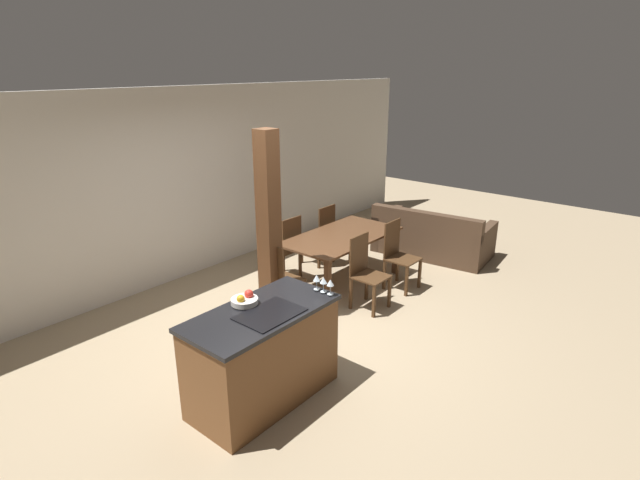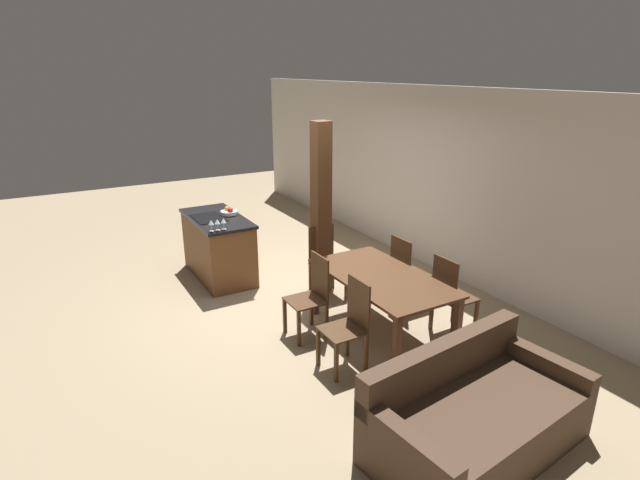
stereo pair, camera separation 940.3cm
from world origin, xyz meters
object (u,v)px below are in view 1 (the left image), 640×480
couch (432,238)px  timber_post (269,229)px  wine_glass_far (317,278)px  dining_chair_near_left (366,271)px  dining_chair_near_right (398,254)px  kitchen_island (263,355)px  wine_glass_near (330,283)px  wine_glass_middle (323,281)px  dining_chair_far_left (287,247)px  dining_table (341,241)px  dining_chair_far_right (321,234)px  fruit_bowl (245,300)px  dining_chair_head_end (279,278)px

couch → timber_post: 3.41m
wine_glass_far → timber_post: bearing=65.7°
couch → dining_chair_near_left: bearing=90.1°
wine_glass_far → dining_chair_near_right: bearing=11.5°
couch → kitchen_island: bearing=91.7°
wine_glass_near → dining_chair_near_left: 1.74m
wine_glass_near → wine_glass_far: same height
wine_glass_middle → dining_chair_far_left: bearing=51.8°
dining_chair_near_right → timber_post: bearing=158.5°
dining_table → dining_chair_far_right: (0.39, 0.69, -0.14)m
fruit_bowl → dining_chair_near_left: 2.22m
fruit_bowl → dining_chair_far_left: size_ratio=0.26×
wine_glass_far → dining_chair_far_right: size_ratio=0.16×
dining_chair_near_left → dining_chair_far_right: bearing=60.4°
kitchen_island → wine_glass_far: 0.87m
fruit_bowl → dining_chair_near_right: 2.99m
wine_glass_near → wine_glass_middle: same height
wine_glass_middle → dining_table: 2.32m
wine_glass_middle → couch: (3.79, 0.80, -0.76)m
kitchen_island → wine_glass_middle: (0.63, -0.19, 0.58)m
dining_table → dining_chair_near_right: 0.81m
dining_chair_far_right → couch: dining_chair_far_right is taller
dining_chair_near_right → timber_post: size_ratio=0.41×
dining_chair_near_left → dining_chair_far_left: (0.00, 1.38, 0.00)m
wine_glass_near → dining_chair_head_end: size_ratio=0.16×
dining_chair_near_left → wine_glass_near: bearing=-157.3°
couch → dining_table: bearing=70.5°
dining_chair_near_left → dining_chair_near_right: bearing=0.0°
wine_glass_near → dining_chair_near_left: wine_glass_near is taller
dining_chair_far_right → kitchen_island: bearing=30.6°
dining_chair_near_right → couch: 1.52m
wine_glass_near → dining_chair_far_left: 2.58m
kitchen_island → dining_chair_near_right: dining_chair_near_right is taller
wine_glass_near → kitchen_island: bearing=156.4°
dining_chair_far_left → timber_post: timber_post is taller
dining_chair_far_left → timber_post: 1.37m
wine_glass_near → couch: size_ratio=0.08×
fruit_bowl → dining_chair_far_left: (2.16, 1.54, -0.47)m
kitchen_island → fruit_bowl: (-0.01, 0.20, 0.50)m
dining_chair_near_left → dining_chair_far_left: bearing=90.0°
fruit_bowl → wine_glass_far: bearing=-25.6°
fruit_bowl → timber_post: bearing=36.4°
wine_glass_near → dining_chair_near_left: size_ratio=0.16×
dining_chair_far_left → wine_glass_middle: bearing=51.8°
dining_chair_near_left → dining_chair_head_end: bearing=141.2°
fruit_bowl → dining_chair_far_left: fruit_bowl is taller
dining_chair_near_left → timber_post: bearing=144.8°
dining_chair_near_right → dining_chair_far_left: bearing=119.6°
kitchen_island → wine_glass_far: size_ratio=9.33×
wine_glass_near → dining_chair_near_left: (1.52, 0.64, -0.55)m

